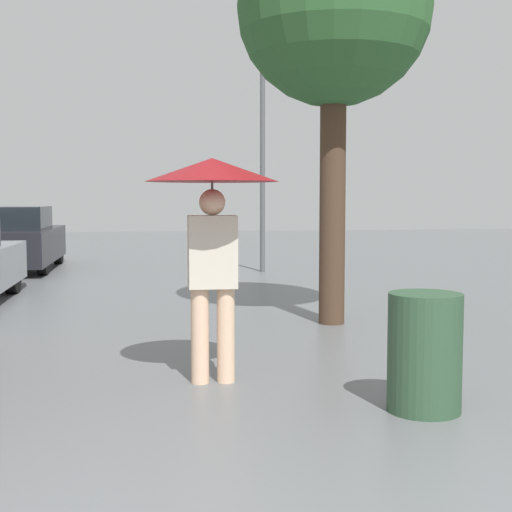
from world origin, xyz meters
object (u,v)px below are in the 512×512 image
pedestrian (212,203)px  trash_bin (425,352)px  street_lamp (263,84)px  parked_car_farthest (10,240)px  tree (334,12)px

pedestrian → trash_bin: bearing=-35.4°
street_lamp → parked_car_farthest: bearing=167.3°
tree → trash_bin: tree is taller
parked_car_farthest → street_lamp: bearing=-12.7°
parked_car_farthest → street_lamp: size_ratio=0.75×
parked_car_farthest → tree: size_ratio=0.80×
tree → street_lamp: (0.13, 6.06, 0.12)m
parked_car_farthest → street_lamp: street_lamp is taller
parked_car_farthest → tree: bearing=-55.1°
street_lamp → trash_bin: 10.19m
tree → street_lamp: size_ratio=0.94×
tree → pedestrian: bearing=-123.4°
street_lamp → trash_bin: (-0.38, -9.61, -3.38)m
tree → street_lamp: 6.06m
parked_car_farthest → pedestrian: bearing=-70.9°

